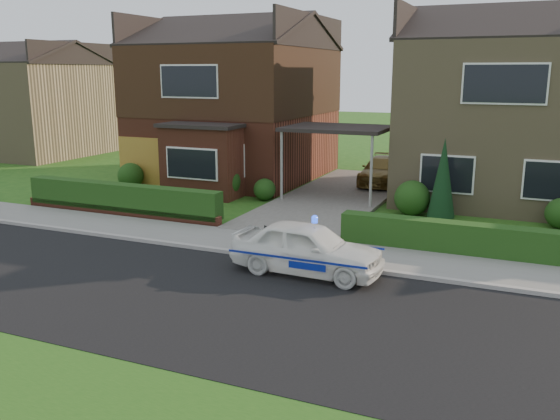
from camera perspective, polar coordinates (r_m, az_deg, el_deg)
The scene contains 23 objects.
ground at distance 13.32m, azimuth -9.50°, elevation -8.03°, with size 120.00×120.00×0.00m, color #215216.
road at distance 13.32m, azimuth -9.50°, elevation -8.03°, with size 60.00×6.00×0.02m, color black.
kerb at distance 15.79m, azimuth -3.53°, elevation -4.22°, with size 60.00×0.16×0.12m, color #9E9993.
sidewalk at distance 16.70m, azimuth -1.91°, elevation -3.27°, with size 60.00×2.00×0.10m, color slate.
driveway at distance 22.94m, azimuth 5.44°, elevation 1.26°, with size 3.80×12.00×0.12m, color #666059.
house_left at distance 27.38m, azimuth -4.25°, elevation 11.13°, with size 7.50×9.53×7.25m.
house_right at distance 24.42m, azimuth 21.15°, elevation 9.70°, with size 7.50×8.06×7.25m.
carport_link at distance 22.50m, azimuth 5.55°, elevation 7.72°, with size 3.80×3.00×2.77m.
garage_door at distance 25.60m, azimuth -13.17°, elevation 4.47°, with size 2.20×0.10×2.10m, color #936220.
dwarf_wall at distance 20.66m, azimuth -15.18°, elevation -0.14°, with size 7.70×0.25×0.36m, color brown.
hedge_left at distance 20.81m, azimuth -14.89°, elevation -0.53°, with size 7.50×0.55×0.90m, color #123510.
hedge_right at distance 16.47m, azimuth 18.70°, elevation -4.39°, with size 7.50×0.55×0.80m, color #123510.
shrub_left_far at distance 25.47m, azimuth -14.18°, elevation 3.21°, with size 1.08×1.08×1.08m, color #123510.
shrub_left_mid at distance 22.84m, azimuth -5.47°, elevation 2.74°, with size 1.32×1.32×1.32m, color #123510.
shrub_left_near at distance 22.44m, azimuth -1.49°, elevation 1.99°, with size 0.84×0.84×0.84m, color #123510.
shrub_right_near at distance 20.54m, azimuth 12.60°, elevation 1.13°, with size 1.20×1.20×1.20m, color #123510.
conifer_a at distance 20.06m, azimuth 15.39°, elevation 2.73°, with size 0.90×0.90×2.60m, color black.
neighbour_left at distance 37.70m, azimuth -22.44°, elevation 8.90°, with size 6.50×7.00×5.20m, color #937E5A.
police_car at distance 14.27m, azimuth 2.63°, elevation -3.73°, with size 3.40×3.75×1.43m.
driveway_car at distance 25.56m, azimuth 9.80°, elevation 3.77°, with size 1.57×3.85×1.12m, color brown.
potted_plant_a at distance 23.50m, azimuth -9.47°, elevation 2.28°, with size 0.43×0.29×0.81m, color gray.
potted_plant_b at distance 22.65m, azimuth -16.99°, elevation 1.30°, with size 0.30×0.37×0.68m, color gray.
potted_plant_c at distance 20.11m, azimuth -9.89°, elevation 0.37°, with size 0.43×0.43×0.77m, color gray.
Camera 1 is at (6.84, -10.38, 4.78)m, focal length 38.00 mm.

